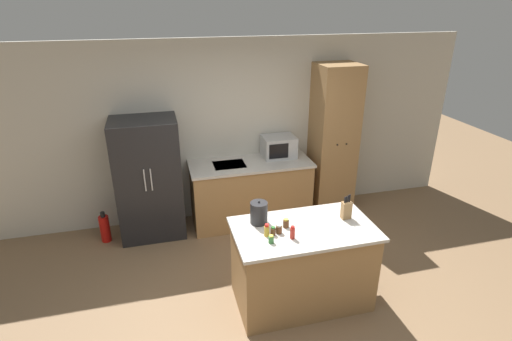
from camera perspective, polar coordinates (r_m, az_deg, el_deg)
name	(u,v)px	position (r m, az deg, el deg)	size (l,w,h in m)	color
ground_plane	(270,315)	(4.48, 2.02, -19.92)	(14.00, 14.00, 0.00)	#846647
wall_back	(226,131)	(5.80, -4.36, 5.61)	(7.20, 0.06, 2.60)	beige
refrigerator	(149,179)	(5.56, -15.06, -1.16)	(0.85, 0.66, 1.66)	black
back_counter	(251,192)	(5.84, -0.78, -3.03)	(1.73, 0.70, 0.93)	#9E7547
pantry_cabinet	(333,141)	(6.04, 10.95, 4.18)	(0.59, 0.58, 2.24)	#9E7547
kitchen_island	(302,264)	(4.39, 6.60, -13.20)	(1.46, 0.83, 0.92)	#9E7547
microwave	(279,147)	(5.82, 3.25, 3.44)	(0.47, 0.38, 0.30)	#B2B5B7
knife_block	(346,210)	(4.33, 12.78, -5.49)	(0.10, 0.07, 0.27)	#9E7547
spice_bottle_tall_dark	(271,239)	(3.86, 2.18, -9.80)	(0.05, 0.05, 0.08)	#337033
spice_bottle_short_red	(279,229)	(4.01, 3.29, -8.36)	(0.06, 0.06, 0.09)	#563319
spice_bottle_amber_oil	(273,231)	(3.98, 2.45, -8.65)	(0.05, 0.05, 0.09)	#563319
spice_bottle_green_herb	(267,230)	(3.95, 1.54, -8.55)	(0.05, 0.05, 0.13)	gold
spice_bottle_pale_salt	(286,223)	(4.11, 4.31, -7.52)	(0.06, 0.06, 0.10)	#563319
spice_bottle_orange_cap	(292,233)	(3.93, 5.22, -8.81)	(0.05, 0.05, 0.14)	#B2281E
kettle	(259,213)	(4.13, 0.41, -6.05)	(0.18, 0.18, 0.26)	#232326
fire_extinguisher	(105,228)	(5.84, -20.77, -7.72)	(0.13, 0.13, 0.44)	red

